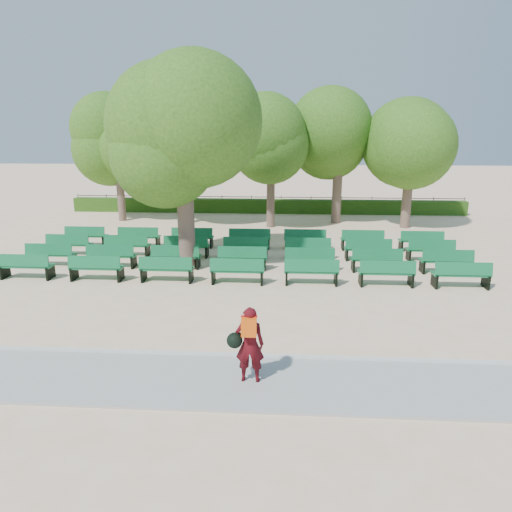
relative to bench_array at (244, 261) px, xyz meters
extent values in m
plane|color=beige|center=(0.39, -1.88, -0.10)|extent=(120.00, 120.00, 0.00)
cube|color=#A4A5A1|center=(0.39, -9.28, -0.07)|extent=(30.00, 2.20, 0.06)
cube|color=silver|center=(0.39, -8.13, -0.05)|extent=(30.00, 0.12, 0.10)
cube|color=#2B5415|center=(0.39, 12.12, 0.35)|extent=(26.00, 0.70, 0.90)
cube|color=#126938|center=(0.00, 0.02, 0.38)|extent=(1.94, 0.66, 0.06)
cube|color=#126938|center=(0.00, -0.21, 0.64)|extent=(1.91, 0.27, 0.45)
cylinder|color=brown|center=(-2.17, -0.89, 1.63)|extent=(0.65, 0.65, 3.47)
ellipsoid|color=#3A6B1C|center=(-2.17, -0.89, 4.80)|extent=(5.22, 5.22, 4.70)
imported|color=#470A0F|center=(0.93, -9.24, 0.80)|extent=(0.61, 0.40, 1.68)
cube|color=#EE560C|center=(0.93, -9.43, 1.28)|extent=(0.31, 0.16, 0.39)
sphere|color=black|center=(0.62, -9.29, 0.91)|extent=(0.34, 0.34, 0.34)
camera|label=1|loc=(1.62, -17.99, 5.14)|focal=32.00mm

